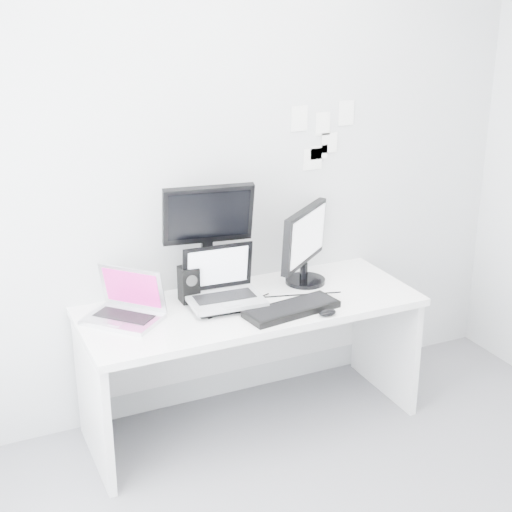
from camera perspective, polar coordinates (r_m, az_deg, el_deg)
name	(u,v)px	position (r m, az deg, el deg)	size (l,w,h in m)	color
back_wall	(224,174)	(4.03, -2.47, 6.29)	(3.60, 3.60, 0.00)	#B7B9BC
desk	(251,364)	(4.09, -0.38, -8.33)	(1.80, 0.70, 0.73)	white
macbook	(121,296)	(3.73, -10.32, -3.06)	(0.36, 0.27, 0.27)	silver
speaker	(189,284)	(3.93, -5.19, -2.18)	(0.10, 0.10, 0.19)	black
dell_laptop	(225,279)	(3.82, -2.38, -1.77)	(0.38, 0.30, 0.32)	#A6A9AE
rear_monitor	(208,239)	(3.91, -3.72, 1.28)	(0.47, 0.17, 0.65)	black
samsung_monitor	(306,245)	(4.12, 3.87, 0.86)	(0.49, 0.23, 0.45)	black
keyboard	(292,309)	(3.82, 2.75, -4.10)	(0.50, 0.18, 0.03)	black
mouse	(328,313)	(3.80, 5.52, -4.36)	(0.10, 0.06, 0.03)	black
wall_note_0	(299,119)	(4.16, 3.35, 10.50)	(0.10, 0.00, 0.14)	white
wall_note_1	(323,124)	(4.24, 5.16, 10.09)	(0.09, 0.00, 0.13)	white
wall_note_2	(346,113)	(4.30, 6.95, 10.85)	(0.10, 0.00, 0.14)	white
wall_note_3	(319,152)	(4.26, 4.86, 7.95)	(0.11, 0.00, 0.08)	white
wall_note_4	(313,159)	(4.25, 4.37, 7.43)	(0.12, 0.00, 0.12)	white
wall_note_5	(329,143)	(4.28, 5.66, 8.65)	(0.10, 0.00, 0.11)	white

